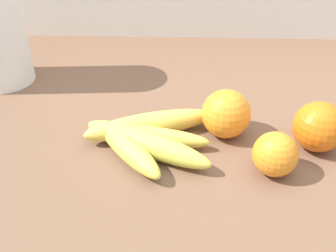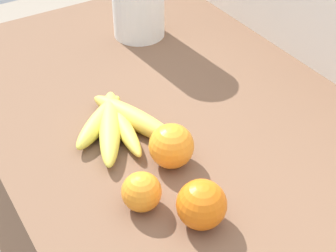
{
  "view_description": "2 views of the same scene",
  "coord_description": "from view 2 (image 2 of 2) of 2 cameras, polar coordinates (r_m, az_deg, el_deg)",
  "views": [
    {
      "loc": [
        -0.37,
        -0.61,
        1.26
      ],
      "look_at": [
        -0.38,
        -0.12,
        0.93
      ],
      "focal_mm": 42.01,
      "sensor_mm": 36.0,
      "label": 1
    },
    {
      "loc": [
        0.27,
        -0.43,
        1.51
      ],
      "look_at": [
        -0.31,
        -0.08,
        0.96
      ],
      "focal_mm": 54.53,
      "sensor_mm": 36.0,
      "label": 2
    }
  ],
  "objects": [
    {
      "name": "orange_far_right",
      "position": [
        0.81,
        -2.98,
        -7.36
      ],
      "size": [
        0.06,
        0.06,
        0.06
      ],
      "primitive_type": "sphere",
      "color": "orange",
      "rests_on": "counter"
    },
    {
      "name": "banana_bunch",
      "position": [
        0.96,
        -5.64,
        0.36
      ],
      "size": [
        0.22,
        0.19,
        0.04
      ],
      "color": "#E2D34C",
      "rests_on": "counter"
    },
    {
      "name": "orange_right",
      "position": [
        0.78,
        3.77,
        -8.76
      ],
      "size": [
        0.08,
        0.08,
        0.08
      ],
      "primitive_type": "sphere",
      "color": "orange",
      "rests_on": "counter"
    },
    {
      "name": "orange_center",
      "position": [
        0.88,
        0.38,
        -2.25
      ],
      "size": [
        0.08,
        0.08,
        0.08
      ],
      "primitive_type": "sphere",
      "color": "orange",
      "rests_on": "counter"
    }
  ]
}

